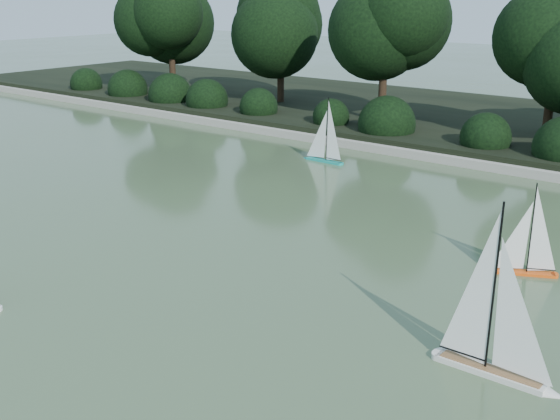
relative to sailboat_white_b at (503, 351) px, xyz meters
name	(u,v)px	position (x,y,z in m)	size (l,w,h in m)	color
ground	(118,312)	(-3.99, -1.39, -0.28)	(80.00, 80.00, 0.00)	#3A4F2F
pond_coping	(458,160)	(-3.99, 7.61, -0.19)	(40.00, 0.35, 0.18)	gray
far_bank	(526,129)	(-3.99, 11.61, -0.13)	(40.00, 8.00, 0.30)	black
shrub_hedge	(477,137)	(-3.99, 8.51, 0.17)	(29.10, 1.10, 1.10)	black
sailboat_white_b	(503,351)	(0.00, 0.00, 0.00)	(1.34, 0.23, 1.84)	silver
sailboat_orange	(519,259)	(-0.82, 2.61, -0.07)	(0.93, 0.55, 1.33)	#EE5110
sailboat_teal	(321,151)	(-6.41, 6.06, -0.05)	(1.07, 0.20, 1.47)	teal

